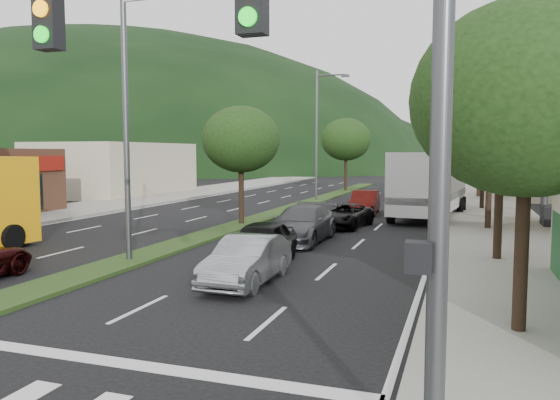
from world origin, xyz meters
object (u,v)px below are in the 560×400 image
(car_queue_b, at_px, (301,224))
(motorhome, at_px, (430,183))
(tree_r_d, at_px, (484,131))
(streetlight_near, at_px, (131,98))
(streetlight_mid, at_px, (319,129))
(tree_r_b, at_px, (502,115))
(tree_med_far, at_px, (346,139))
(sedan_silver, at_px, (247,260))
(traffic_signal, at_px, (305,79))
(car_queue_c, at_px, (365,202))
(tree_med_near, at_px, (241,140))
(tree_r_c, at_px, (491,132))
(car_queue_d, at_px, (345,216))
(car_queue_a, at_px, (260,243))
(tree_r_e, at_px, (480,139))
(tree_r_a, at_px, (527,99))

(car_queue_b, bearing_deg, motorhome, 67.18)
(tree_r_d, height_order, motorhome, tree_r_d)
(streetlight_near, relative_size, streetlight_mid, 1.00)
(tree_r_b, distance_m, tree_med_far, 34.18)
(motorhome, bearing_deg, sedan_silver, -95.54)
(traffic_signal, relative_size, tree_r_b, 1.01)
(tree_med_far, bearing_deg, motorhome, -64.96)
(streetlight_mid, relative_size, car_queue_c, 2.29)
(traffic_signal, height_order, streetlight_mid, streetlight_mid)
(tree_r_b, xyz_separation_m, tree_med_far, (-12.00, 32.00, -0.03))
(streetlight_mid, bearing_deg, tree_med_near, -90.78)
(tree_r_c, relative_size, streetlight_near, 0.65)
(streetlight_mid, xyz_separation_m, car_queue_d, (4.99, -13.95, -4.99))
(streetlight_near, xyz_separation_m, car_queue_a, (4.23, 1.05, -4.85))
(car_queue_d, bearing_deg, sedan_silver, -83.34)
(tree_r_e, bearing_deg, traffic_signal, -94.09)
(tree_med_far, relative_size, streetlight_near, 0.69)
(tree_r_b, bearing_deg, streetlight_near, -161.27)
(streetlight_near, relative_size, motorhome, 0.99)
(tree_r_d, xyz_separation_m, car_queue_b, (-7.60, -15.95, -4.42))
(sedan_silver, relative_size, car_queue_c, 0.95)
(tree_r_d, height_order, tree_r_e, tree_r_d)
(tree_r_e, distance_m, sedan_silver, 34.52)
(streetlight_near, distance_m, sedan_silver, 7.03)
(tree_med_far, xyz_separation_m, car_queue_d, (5.20, -24.95, -4.41))
(tree_med_far, height_order, car_queue_c, tree_med_far)
(tree_r_e, height_order, car_queue_c, tree_r_e)
(car_queue_a, relative_size, car_queue_c, 0.99)
(tree_r_d, relative_size, streetlight_near, 0.72)
(streetlight_near, distance_m, car_queue_a, 6.52)
(tree_r_e, relative_size, car_queue_a, 1.56)
(streetlight_near, bearing_deg, car_queue_b, 55.27)
(traffic_signal, distance_m, streetlight_near, 13.03)
(tree_r_d, height_order, streetlight_near, streetlight_near)
(tree_r_a, relative_size, tree_med_far, 0.96)
(motorhome, bearing_deg, traffic_signal, -83.15)
(tree_r_b, distance_m, motorhome, 13.43)
(tree_r_e, xyz_separation_m, car_queue_b, (-7.60, -25.95, -4.13))
(tree_r_d, bearing_deg, motorhome, -119.64)
(tree_r_b, relative_size, tree_r_d, 0.97)
(tree_r_b, bearing_deg, sedan_silver, -141.62)
(tree_r_a, relative_size, streetlight_near, 0.66)
(tree_med_near, bearing_deg, tree_med_far, 90.00)
(tree_r_b, distance_m, tree_r_d, 18.00)
(streetlight_mid, bearing_deg, tree_med_far, 91.07)
(tree_med_near, relative_size, streetlight_near, 0.60)
(tree_med_near, height_order, streetlight_near, streetlight_near)
(traffic_signal, bearing_deg, car_queue_c, 98.26)
(traffic_signal, xyz_separation_m, car_queue_b, (-4.63, 15.59, -3.89))
(tree_r_a, height_order, car_queue_b, tree_r_a)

